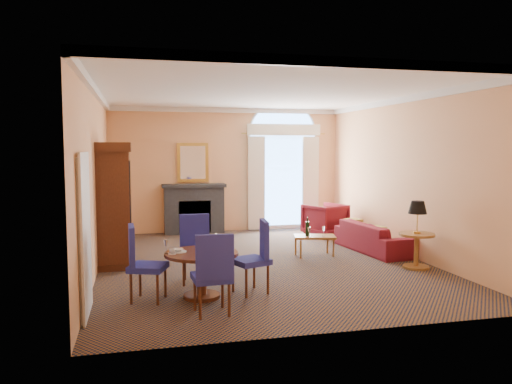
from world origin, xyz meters
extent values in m
plane|color=#101B33|center=(0.00, 0.00, 0.00)|extent=(7.50, 7.50, 0.00)
cube|color=#F7B176|center=(0.00, 3.75, 1.60)|extent=(6.00, 0.04, 3.20)
cube|color=#F7B176|center=(-3.00, 0.00, 1.60)|extent=(0.04, 7.50, 3.20)
cube|color=#F7B176|center=(3.00, 0.00, 1.60)|extent=(0.04, 7.50, 3.20)
cube|color=white|center=(0.00, 0.00, 3.20)|extent=(6.00, 7.50, 0.04)
cube|color=white|center=(0.00, 0.00, 3.14)|extent=(6.00, 7.50, 0.12)
cube|color=white|center=(-2.96, -2.40, 1.03)|extent=(0.08, 0.90, 2.06)
cube|color=#2F3338|center=(-0.90, 3.55, 0.60)|extent=(1.50, 0.40, 1.20)
cube|color=#2F3338|center=(-0.90, 3.52, 1.24)|extent=(1.60, 0.46, 0.08)
cube|color=gold|center=(-0.90, 3.72, 1.80)|extent=(0.80, 0.04, 1.00)
cube|color=silver|center=(-0.90, 3.70, 1.80)|extent=(0.64, 0.02, 0.84)
cube|color=white|center=(1.50, 3.73, 1.25)|extent=(1.90, 0.04, 2.50)
cube|color=#96C4FC|center=(1.50, 3.72, 1.25)|extent=(1.70, 0.02, 2.30)
cylinder|color=white|center=(1.50, 3.73, 2.50)|extent=(1.90, 0.04, 1.90)
cube|color=beige|center=(0.75, 3.61, 1.25)|extent=(0.45, 0.06, 2.45)
cube|color=beige|center=(2.25, 3.61, 1.25)|extent=(0.45, 0.06, 2.45)
cube|color=beige|center=(1.50, 3.61, 2.65)|extent=(2.00, 0.08, 0.30)
cube|color=#401D0E|center=(-2.72, 0.44, 1.05)|extent=(0.58, 1.05, 2.10)
cube|color=#401D0E|center=(-2.72, 0.44, 2.19)|extent=(0.65, 1.16, 0.17)
cube|color=#401D0E|center=(-2.72, 0.44, 0.05)|extent=(0.65, 1.16, 0.11)
cylinder|color=#401D0E|center=(-1.41, -2.01, 0.65)|extent=(1.07, 1.07, 0.04)
cylinder|color=#401D0E|center=(-1.41, -2.01, 0.31)|extent=(0.14, 0.14, 0.63)
cylinder|color=#401D0E|center=(-1.41, -2.01, 0.03)|extent=(0.53, 0.53, 0.05)
cylinder|color=white|center=(-1.17, -1.77, 0.68)|extent=(0.24, 0.24, 0.01)
imported|color=white|center=(-1.17, -1.77, 0.70)|extent=(0.15, 0.15, 0.04)
imported|color=white|center=(-1.23, -1.62, 0.71)|extent=(0.09, 0.09, 0.07)
cylinder|color=white|center=(-1.74, -1.92, 0.68)|extent=(0.24, 0.24, 0.01)
imported|color=white|center=(-1.74, -1.92, 0.70)|extent=(0.15, 0.15, 0.04)
imported|color=white|center=(-1.83, -2.05, 0.71)|extent=(0.09, 0.09, 0.07)
cylinder|color=white|center=(-1.32, -2.33, 0.68)|extent=(0.24, 0.24, 0.01)
imported|color=white|center=(-1.32, -2.33, 0.70)|extent=(0.15, 0.15, 0.04)
imported|color=white|center=(-1.16, -2.35, 0.71)|extent=(0.09, 0.09, 0.07)
cube|color=navy|center=(-1.39, -1.18, 0.48)|extent=(0.55, 0.55, 0.08)
cube|color=navy|center=(-1.39, -0.96, 0.80)|extent=(0.49, 0.08, 0.58)
cylinder|color=#401D0E|center=(-1.18, -1.02, 0.22)|extent=(0.04, 0.04, 0.44)
cylinder|color=#401D0E|center=(-1.55, -0.97, 0.22)|extent=(0.04, 0.04, 0.44)
cylinder|color=#401D0E|center=(-1.23, -1.40, 0.22)|extent=(0.04, 0.04, 0.44)
cylinder|color=#401D0E|center=(-1.61, -1.34, 0.22)|extent=(0.04, 0.04, 0.44)
cube|color=navy|center=(-1.37, -2.74, 0.48)|extent=(0.51, 0.51, 0.08)
cube|color=navy|center=(-1.36, -2.96, 0.80)|extent=(0.49, 0.10, 0.58)
cylinder|color=#401D0E|center=(-1.55, -2.94, 0.22)|extent=(0.04, 0.04, 0.44)
cylinder|color=#401D0E|center=(-1.17, -2.92, 0.22)|extent=(0.04, 0.04, 0.44)
cylinder|color=#401D0E|center=(-1.57, -2.56, 0.22)|extent=(0.04, 0.04, 0.44)
cylinder|color=#401D0E|center=(-1.19, -2.54, 0.22)|extent=(0.04, 0.04, 0.44)
cube|color=navy|center=(-0.67, -1.94, 0.48)|extent=(0.62, 0.62, 0.08)
cube|color=navy|center=(-0.45, -1.92, 0.80)|extent=(0.12, 0.49, 0.58)
cylinder|color=#401D0E|center=(-0.43, -2.05, 0.22)|extent=(0.04, 0.04, 0.44)
cylinder|color=#401D0E|center=(-0.55, -1.70, 0.22)|extent=(0.04, 0.04, 0.44)
cylinder|color=#401D0E|center=(-0.78, -2.18, 0.22)|extent=(0.04, 0.04, 0.44)
cylinder|color=#401D0E|center=(-0.91, -1.82, 0.22)|extent=(0.04, 0.04, 0.44)
cube|color=navy|center=(-2.16, -1.97, 0.48)|extent=(0.62, 0.62, 0.08)
cube|color=navy|center=(-2.38, -1.96, 0.80)|extent=(0.09, 0.49, 0.58)
cylinder|color=#401D0E|center=(-2.28, -1.73, 0.22)|extent=(0.04, 0.04, 0.44)
cylinder|color=#401D0E|center=(-2.41, -2.09, 0.22)|extent=(0.04, 0.04, 0.44)
cylinder|color=#401D0E|center=(-1.92, -1.86, 0.22)|extent=(0.04, 0.04, 0.44)
cylinder|color=#401D0E|center=(-2.05, -2.22, 0.22)|extent=(0.04, 0.04, 0.44)
imported|color=maroon|center=(2.55, 0.42, 0.30)|extent=(1.01, 2.13, 0.60)
imported|color=maroon|center=(2.19, 2.37, 0.40)|extent=(1.15, 1.17, 0.81)
cube|color=#93612C|center=(1.16, 0.28, 0.39)|extent=(0.90, 0.63, 0.05)
cylinder|color=#93612C|center=(0.82, 0.12, 0.18)|extent=(0.04, 0.04, 0.36)
cylinder|color=#93612C|center=(1.51, 0.12, 0.18)|extent=(0.04, 0.04, 0.36)
cylinder|color=#93612C|center=(0.82, 0.44, 0.18)|extent=(0.04, 0.04, 0.36)
cylinder|color=#93612C|center=(1.51, 0.44, 0.18)|extent=(0.04, 0.04, 0.36)
cylinder|color=#93612C|center=(2.60, -1.12, 0.62)|extent=(0.64, 0.64, 0.04)
cylinder|color=#93612C|center=(2.60, -1.12, 0.30)|extent=(0.09, 0.09, 0.60)
cylinder|color=#93612C|center=(2.60, -1.12, 0.02)|extent=(0.47, 0.47, 0.04)
camera|label=1|loc=(-2.28, -9.09, 2.18)|focal=35.00mm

